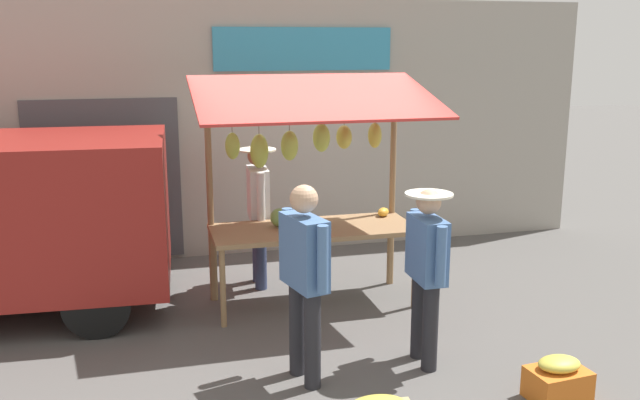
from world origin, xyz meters
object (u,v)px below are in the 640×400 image
at_px(vendor_with_sunhat, 258,204).
at_px(produce_crate_near, 558,380).
at_px(market_stall, 311,165).
at_px(shopper_in_striped_shirt, 427,263).
at_px(shopper_in_grey_tee, 304,269).

relative_size(vendor_with_sunhat, produce_crate_near, 3.37).
height_order(market_stall, vendor_with_sunhat, market_stall).
relative_size(market_stall, produce_crate_near, 5.01).
bearing_deg(vendor_with_sunhat, shopper_in_striped_shirt, 27.70).
distance_m(vendor_with_sunhat, produce_crate_near, 3.89).
bearing_deg(shopper_in_striped_shirt, market_stall, 20.57).
bearing_deg(produce_crate_near, market_stall, -61.56).
bearing_deg(market_stall, shopper_in_striped_shirt, 109.62).
distance_m(market_stall, vendor_with_sunhat, 1.01).
distance_m(shopper_in_grey_tee, produce_crate_near, 2.25).
distance_m(shopper_in_striped_shirt, produce_crate_near, 1.42).
distance_m(market_stall, shopper_in_grey_tee, 1.92).
distance_m(market_stall, produce_crate_near, 3.28).
xyz_separation_m(market_stall, vendor_with_sunhat, (0.46, -0.69, -0.56)).
bearing_deg(shopper_in_striped_shirt, shopper_in_grey_tee, 93.03).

